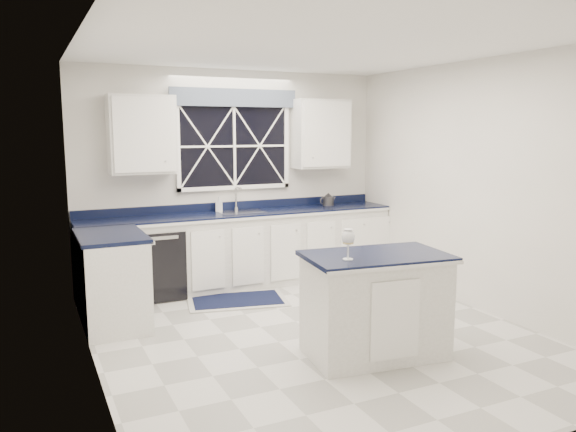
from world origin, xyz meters
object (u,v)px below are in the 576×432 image
wine_glass (348,239)px  soap_bottle (219,204)px  faucet (237,198)px  island (375,305)px  kettle (328,200)px  dishwasher (155,262)px

wine_glass → soap_bottle: (-0.15, 2.85, -0.05)m
faucet → wine_glass: size_ratio=1.19×
faucet → island: bearing=-85.0°
kettle → soap_bottle: soap_bottle is taller
faucet → kettle: faucet is taller
faucet → wine_glass: bearing=-91.7°
dishwasher → wine_glass: (1.01, -2.66, 0.67)m
dishwasher → faucet: 1.31m
dishwasher → faucet: faucet is taller
wine_glass → kettle: bearing=63.6°
island → wine_glass: 0.71m
kettle → dishwasher: bearing=179.5°
wine_glass → soap_bottle: bearing=93.1°
wine_glass → soap_bottle: 2.85m
wine_glass → dishwasher: bearing=110.9°
kettle → wine_glass: wine_glass is taller
soap_bottle → wine_glass: bearing=-86.9°
soap_bottle → dishwasher: bearing=-167.4°
faucet → kettle: size_ratio=1.23×
faucet → island: (0.24, -2.78, -0.64)m
faucet → kettle: (1.26, -0.12, -0.08)m
dishwasher → island: bearing=-62.5°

